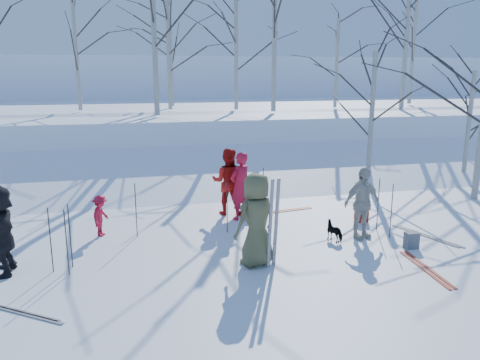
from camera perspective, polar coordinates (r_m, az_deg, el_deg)
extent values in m
plane|color=white|center=(10.64, 1.84, -8.63)|extent=(120.00, 120.00, 0.00)
cube|color=white|center=(17.16, -4.14, 0.30)|extent=(70.00, 9.49, 4.12)
cube|color=white|center=(26.83, -7.53, 6.67)|extent=(70.00, 18.00, 2.20)
cube|color=white|center=(47.66, -10.11, 10.53)|extent=(90.00, 30.00, 6.00)
imported|color=brown|center=(9.59, 2.01, -4.88)|extent=(1.12, 0.94, 1.95)
imported|color=red|center=(12.60, 0.03, -0.75)|extent=(0.80, 0.73, 1.84)
imported|color=#B2120D|center=(13.08, -1.50, -0.18)|extent=(1.09, 0.97, 1.87)
imported|color=red|center=(11.92, -16.63, -4.18)|extent=(0.58, 0.75, 1.02)
imported|color=beige|center=(11.55, 14.65, -2.72)|extent=(1.09, 0.65, 1.75)
imported|color=black|center=(10.33, -27.15, -5.46)|extent=(0.54, 1.68, 1.81)
imported|color=black|center=(11.41, 11.52, -6.11)|extent=(0.45, 0.61, 0.47)
cube|color=silver|center=(9.42, 3.71, -5.42)|extent=(0.11, 0.17, 1.90)
cube|color=silver|center=(9.54, 4.44, -5.18)|extent=(0.09, 0.23, 1.89)
cylinder|color=black|center=(9.81, -20.39, -7.20)|extent=(0.02, 0.02, 1.34)
cylinder|color=black|center=(12.49, 0.80, -2.08)|extent=(0.02, 0.02, 1.34)
cylinder|color=black|center=(12.30, 16.49, -2.86)|extent=(0.02, 0.02, 1.34)
cylinder|color=black|center=(11.57, -12.57, -3.63)|extent=(0.02, 0.02, 1.34)
cylinder|color=black|center=(13.10, 2.83, -1.36)|extent=(0.02, 0.02, 1.34)
cylinder|color=black|center=(10.08, -22.10, -6.82)|extent=(0.02, 0.02, 1.34)
cylinder|color=black|center=(11.60, -1.59, -3.26)|extent=(0.02, 0.02, 1.34)
cylinder|color=black|center=(10.17, -20.00, -6.46)|extent=(0.02, 0.02, 1.34)
cylinder|color=black|center=(11.82, 17.97, -3.61)|extent=(0.02, 0.02, 1.34)
cube|color=maroon|center=(12.96, 14.59, -4.06)|extent=(0.32, 0.22, 0.42)
cube|color=#55575C|center=(11.41, 20.17, -6.91)|extent=(0.30, 0.20, 0.38)
cube|color=black|center=(12.88, 1.55, -3.78)|extent=(0.34, 0.24, 0.40)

